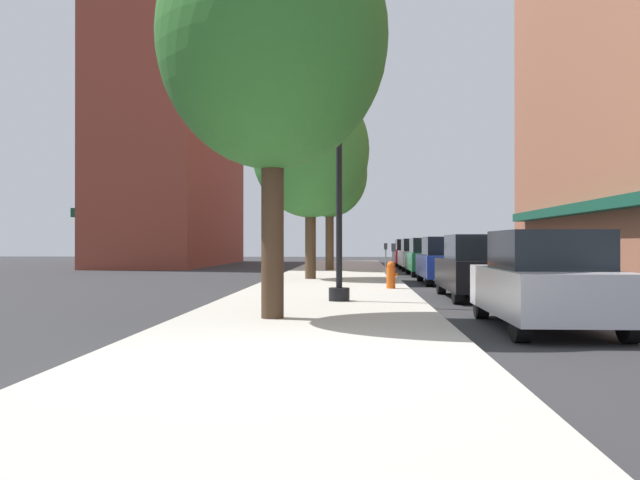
{
  "coord_description": "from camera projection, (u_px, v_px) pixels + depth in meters",
  "views": [
    {
      "loc": [
        0.84,
        -7.88,
        1.46
      ],
      "look_at": [
        -0.79,
        22.94,
        1.57
      ],
      "focal_mm": 39.09,
      "sensor_mm": 36.0,
      "label": 1
    }
  ],
  "objects": [
    {
      "name": "parking_meter_near",
      "position": [
        394.0,
        258.0,
        22.95
      ],
      "size": [
        0.14,
        0.09,
        1.31
      ],
      "color": "slate",
      "rests_on": "sidewalk_slab"
    },
    {
      "name": "car_black",
      "position": [
        479.0,
        268.0,
        17.94
      ],
      "size": [
        1.8,
        4.3,
        1.66
      ],
      "rotation": [
        0.0,
        0.0,
        -0.03
      ],
      "color": "black",
      "rests_on": "ground"
    },
    {
      "name": "car_red",
      "position": [
        409.0,
        253.0,
        42.32
      ],
      "size": [
        1.8,
        4.3,
        1.66
      ],
      "rotation": [
        0.0,
        0.0,
        -0.02
      ],
      "color": "black",
      "rests_on": "ground"
    },
    {
      "name": "ground_plane",
      "position": [
        442.0,
        282.0,
        25.67
      ],
      "size": [
        90.0,
        90.0,
        0.0
      ],
      "primitive_type": "plane",
      "color": "#2D2D30"
    },
    {
      "name": "car_white",
      "position": [
        417.0,
        255.0,
        36.37
      ],
      "size": [
        1.8,
        4.3,
        1.66
      ],
      "rotation": [
        0.0,
        0.0,
        0.03
      ],
      "color": "black",
      "rests_on": "ground"
    },
    {
      "name": "tree_far",
      "position": [
        273.0,
        38.0,
        12.34
      ],
      "size": [
        4.11,
        4.11,
        7.36
      ],
      "color": "#422D1E",
      "rests_on": "sidewalk_slab"
    },
    {
      "name": "car_silver",
      "position": [
        546.0,
        281.0,
        11.65
      ],
      "size": [
        1.8,
        4.3,
        1.66
      ],
      "rotation": [
        0.0,
        0.0,
        -0.02
      ],
      "color": "black",
      "rests_on": "ground"
    },
    {
      "name": "car_green",
      "position": [
        429.0,
        257.0,
        30.53
      ],
      "size": [
        1.8,
        4.3,
        1.66
      ],
      "rotation": [
        0.0,
        0.0,
        0.03
      ],
      "color": "black",
      "rests_on": "ground"
    },
    {
      "name": "building_far_background",
      "position": [
        175.0,
        118.0,
        45.47
      ],
      "size": [
        6.8,
        18.0,
        19.2
      ],
      "color": "brown",
      "rests_on": "ground"
    },
    {
      "name": "tree_mid",
      "position": [
        311.0,
        150.0,
        25.76
      ],
      "size": [
        4.36,
        4.36,
        7.27
      ],
      "color": "#4C3823",
      "rests_on": "sidewalk_slab"
    },
    {
      "name": "lamppost",
      "position": [
        339.0,
        167.0,
        15.95
      ],
      "size": [
        0.48,
        0.48,
        5.9
      ],
      "color": "black",
      "rests_on": "sidewalk_slab"
    },
    {
      "name": "car_blue",
      "position": [
        447.0,
        261.0,
        24.49
      ],
      "size": [
        1.8,
        4.3,
        1.66
      ],
      "rotation": [
        0.0,
        0.0,
        0.04
      ],
      "color": "black",
      "rests_on": "ground"
    },
    {
      "name": "fire_hydrant",
      "position": [
        391.0,
        275.0,
        20.29
      ],
      "size": [
        0.33,
        0.26,
        0.79
      ],
      "color": "#E05614",
      "rests_on": "sidewalk_slab"
    },
    {
      "name": "tree_near",
      "position": [
        330.0,
        174.0,
        33.65
      ],
      "size": [
        3.65,
        3.65,
        6.78
      ],
      "color": "#4C3823",
      "rests_on": "sidewalk_slab"
    },
    {
      "name": "sidewalk_slab",
      "position": [
        335.0,
        279.0,
        26.88
      ],
      "size": [
        4.8,
        50.0,
        0.12
      ],
      "primitive_type": "cube",
      "color": "#B7B2A8",
      "rests_on": "ground"
    },
    {
      "name": "parking_meter_far",
      "position": [
        386.0,
        255.0,
        29.19
      ],
      "size": [
        0.14,
        0.09,
        1.31
      ],
      "color": "slate",
      "rests_on": "sidewalk_slab"
    }
  ]
}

